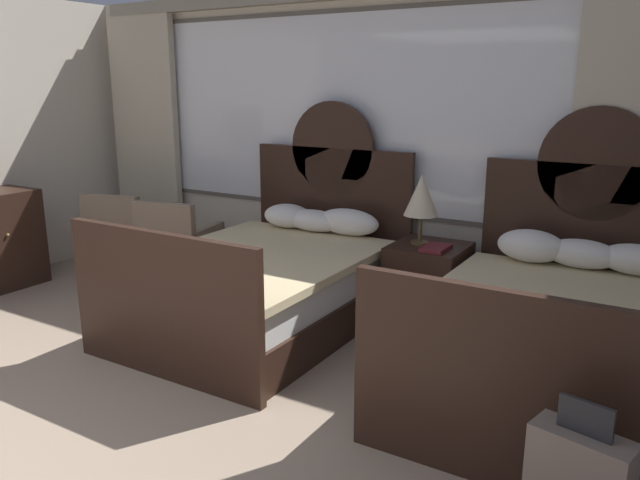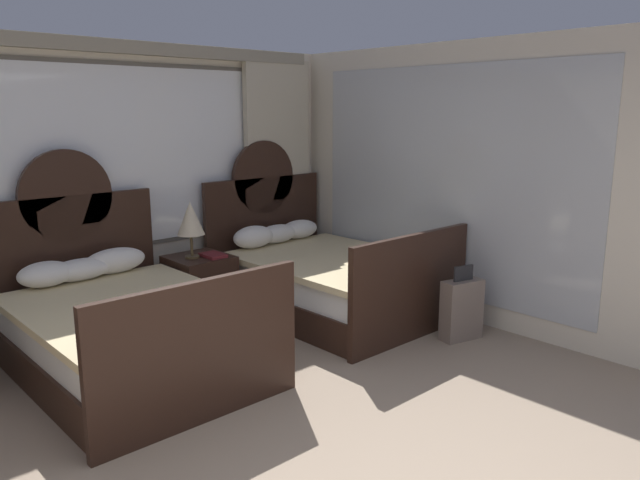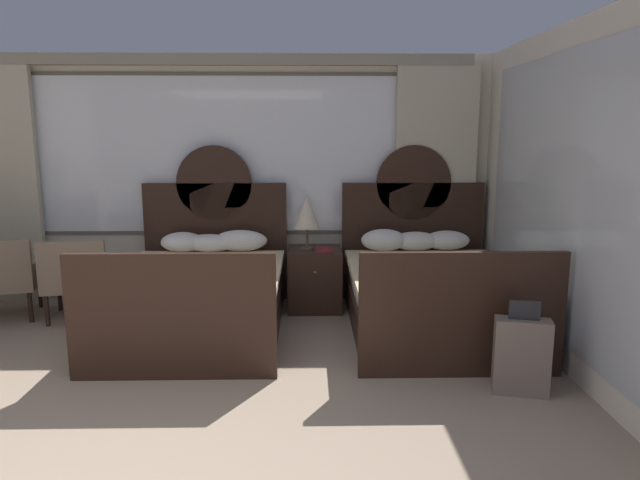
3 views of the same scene
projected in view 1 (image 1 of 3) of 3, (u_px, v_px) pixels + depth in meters
The scene contains 8 objects.
wall_back_window at pixel (343, 135), 5.60m from camera, with size 6.01×0.22×2.70m.
bed_near_window at pixel (268, 279), 4.93m from camera, with size 1.57×2.21×1.72m.
bed_near_mirror at pixel (556, 336), 3.83m from camera, with size 1.57×2.21×1.72m.
nightstand_between_beds at pixel (428, 285), 4.92m from camera, with size 0.56×0.59×0.65m.
table_lamp_on_nightstand at pixel (422, 196), 4.78m from camera, with size 0.27×0.27×0.55m.
book_on_nightstand at pixel (436, 248), 4.70m from camera, with size 0.18×0.26×0.03m.
armchair_by_window_left at pixel (177, 239), 5.83m from camera, with size 0.72×0.72×0.83m.
armchair_by_window_centre at pixel (123, 230), 6.20m from camera, with size 0.76×0.76×0.83m.
Camera 1 is at (2.75, -0.96, 1.88)m, focal length 34.85 mm.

